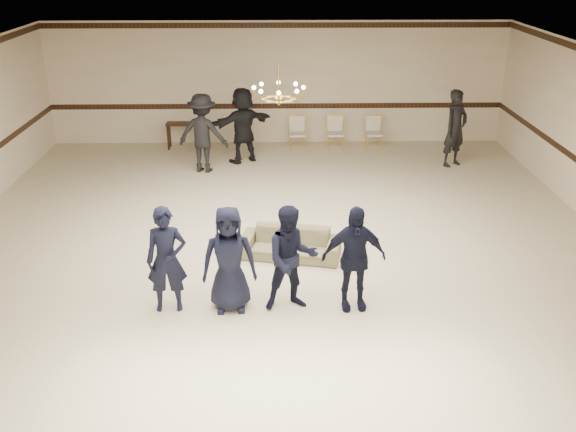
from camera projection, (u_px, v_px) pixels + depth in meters
The scene contains 16 objects.
room at pixel (280, 171), 10.30m from camera, with size 12.01×14.01×3.21m.
chair_rail at pixel (277, 106), 16.95m from camera, with size 12.00×0.02×0.14m, color black.
crown_molding at pixel (277, 25), 16.13m from camera, with size 12.00×0.02×0.14m, color black.
chandelier at pixel (279, 80), 10.71m from camera, with size 0.94×0.94×0.89m, color #B6873A, non-canonical shape.
boy_a at pixel (167, 260), 9.15m from camera, with size 0.59×0.39×1.61m, color black.
boy_b at pixel (229, 259), 9.17m from camera, with size 0.79×0.51×1.61m, color black.
boy_c at pixel (291, 259), 9.19m from camera, with size 0.78×0.61×1.61m, color black.
boy_d at pixel (354, 258), 9.21m from camera, with size 0.94×0.39×1.61m, color black.
settee at pixel (290, 243), 10.94m from camera, with size 1.71×0.67×0.50m, color #77724F.
adult_left at pixel (203, 133), 14.81m from camera, with size 1.19×0.69×1.85m, color black.
adult_mid at pixel (243, 125), 15.47m from camera, with size 1.71×0.55×1.85m, color black.
adult_right at pixel (455, 128), 15.20m from camera, with size 0.67×0.44×1.85m, color black.
banquet_chair_left at pixel (297, 134), 16.55m from camera, with size 0.42×0.42×0.86m, color beige, non-canonical shape.
banquet_chair_mid at pixel (335, 134), 16.57m from camera, with size 0.42×0.42×0.86m, color beige, non-canonical shape.
banquet_chair_right at pixel (374, 133), 16.59m from camera, with size 0.42×0.42×0.86m, color beige, non-canonical shape.
console_table at pixel (183, 136), 16.71m from camera, with size 0.82×0.35×0.69m, color black.
Camera 1 is at (-0.07, -9.75, 5.01)m, focal length 39.68 mm.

